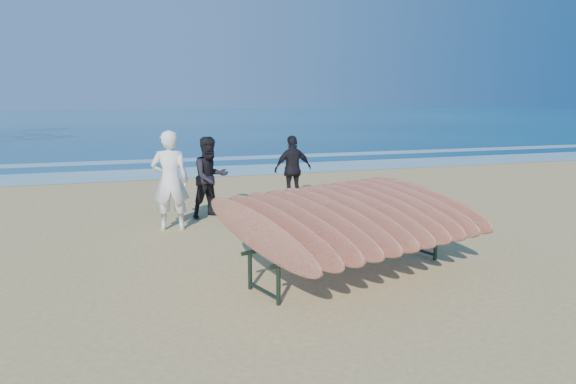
% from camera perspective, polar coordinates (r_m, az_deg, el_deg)
% --- Properties ---
extents(ground, '(120.00, 120.00, 0.00)m').
position_cam_1_polar(ground, '(7.91, 1.73, -7.80)').
color(ground, tan).
rests_on(ground, ground).
extents(ocean, '(160.00, 160.00, 0.00)m').
position_cam_1_polar(ocean, '(62.19, -15.13, 7.93)').
color(ocean, navy).
rests_on(ocean, ground).
extents(foam_near, '(160.00, 160.00, 0.00)m').
position_cam_1_polar(foam_near, '(17.45, -9.00, 2.26)').
color(foam_near, white).
rests_on(foam_near, ground).
extents(foam_far, '(160.00, 160.00, 0.00)m').
position_cam_1_polar(foam_far, '(20.89, -10.41, 3.57)').
color(foam_far, white).
rests_on(foam_far, ground).
extents(surfboard_rack, '(3.82, 3.43, 1.27)m').
position_cam_1_polar(surfboard_rack, '(7.26, 7.05, -2.79)').
color(surfboard_rack, '#1B2C23').
rests_on(surfboard_rack, ground).
extents(person_white, '(0.75, 0.56, 1.88)m').
position_cam_1_polar(person_white, '(9.85, -12.96, 1.24)').
color(person_white, white).
rests_on(person_white, ground).
extents(person_dark_a, '(1.00, 0.90, 1.68)m').
position_cam_1_polar(person_dark_a, '(10.75, -8.62, 1.62)').
color(person_dark_a, black).
rests_on(person_dark_a, ground).
extents(person_dark_b, '(0.97, 0.48, 1.59)m').
position_cam_1_polar(person_dark_b, '(12.17, 0.55, 2.56)').
color(person_dark_b, black).
rests_on(person_dark_b, ground).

